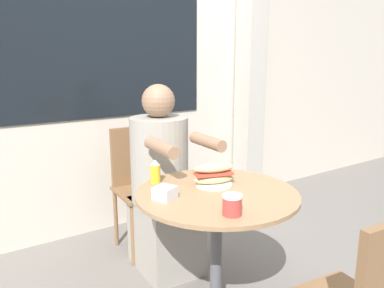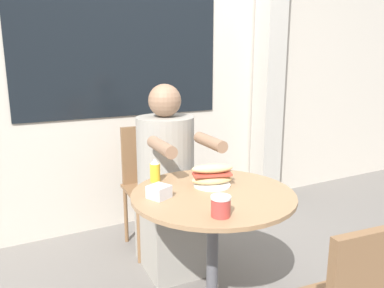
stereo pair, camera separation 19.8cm
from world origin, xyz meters
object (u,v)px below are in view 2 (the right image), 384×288
(cafe_table, at_px, (213,227))
(sandwich_on_plate, at_px, (212,176))
(condiment_bottle, at_px, (155,170))
(seated_diner, at_px, (168,191))
(drink_cup, at_px, (221,206))
(diner_chair, at_px, (149,175))

(cafe_table, relative_size, sandwich_on_plate, 3.55)
(condiment_bottle, bearing_deg, cafe_table, -57.88)
(seated_diner, relative_size, sandwich_on_plate, 5.25)
(sandwich_on_plate, distance_m, drink_cup, 0.39)
(seated_diner, bearing_deg, cafe_table, 90.53)
(seated_diner, bearing_deg, drink_cup, 83.38)
(cafe_table, height_order, condiment_bottle, condiment_bottle)
(condiment_bottle, bearing_deg, diner_chair, 71.62)
(drink_cup, bearing_deg, condiment_bottle, 96.78)
(cafe_table, distance_m, seated_diner, 0.60)
(drink_cup, distance_m, condiment_bottle, 0.56)
(sandwich_on_plate, bearing_deg, cafe_table, -117.69)
(seated_diner, bearing_deg, condiment_bottle, 58.28)
(sandwich_on_plate, bearing_deg, seated_diner, 92.59)
(sandwich_on_plate, distance_m, condiment_bottle, 0.31)
(diner_chair, bearing_deg, cafe_table, 91.02)
(sandwich_on_plate, xyz_separation_m, drink_cup, (-0.17, -0.35, -0.01))
(diner_chair, height_order, sandwich_on_plate, diner_chair)
(cafe_table, distance_m, sandwich_on_plate, 0.26)
(diner_chair, height_order, seated_diner, seated_diner)
(diner_chair, xyz_separation_m, seated_diner, (-0.01, -0.35, -0.01))
(drink_cup, bearing_deg, seated_diner, 80.44)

